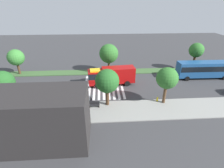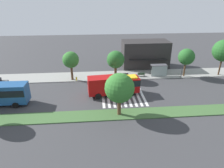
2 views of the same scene
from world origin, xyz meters
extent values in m
plane|color=#38383A|center=(0.00, 0.00, 0.00)|extent=(120.00, 120.00, 0.00)
cube|color=gray|center=(0.00, 8.61, 0.07)|extent=(60.00, 5.46, 0.14)
cube|color=#3D6033|center=(0.00, -7.38, 0.07)|extent=(60.00, 3.00, 0.14)
cube|color=silver|center=(-2.29, 0.00, 0.01)|extent=(0.45, 10.59, 0.01)
cube|color=silver|center=(-1.39, 0.00, 0.01)|extent=(0.45, 10.59, 0.01)
cube|color=silver|center=(-0.49, 0.00, 0.01)|extent=(0.45, 10.59, 0.01)
cube|color=silver|center=(0.41, 0.00, 0.01)|extent=(0.45, 10.59, 0.01)
cube|color=silver|center=(1.31, 0.00, 0.01)|extent=(0.45, 10.59, 0.01)
cube|color=silver|center=(2.21, 0.00, 0.01)|extent=(0.45, 10.59, 0.01)
cube|color=silver|center=(3.11, 0.00, 0.01)|extent=(0.45, 10.59, 0.01)
cube|color=silver|center=(4.01, 0.00, 0.01)|extent=(0.45, 10.59, 0.01)
cube|color=silver|center=(4.91, 0.00, 0.01)|extent=(0.45, 10.59, 0.01)
cube|color=#A50C0C|center=(2.88, -0.33, 1.87)|extent=(2.98, 2.70, 2.64)
cube|color=#A50C0C|center=(-1.69, -0.79, 2.07)|extent=(6.64, 3.07, 3.05)
cube|color=black|center=(3.29, -0.28, 2.39)|extent=(2.22, 2.65, 1.16)
cube|color=silver|center=(4.35, -0.18, 0.80)|extent=(0.48, 2.45, 0.50)
cube|color=yellow|center=(2.88, -0.33, 3.31)|extent=(2.09, 1.89, 0.24)
cylinder|color=black|center=(2.48, 0.86, 0.55)|extent=(1.12, 0.41, 1.10)
cylinder|color=black|center=(2.73, -1.57, 0.55)|extent=(1.12, 0.41, 1.10)
cylinder|color=black|center=(-3.41, 0.27, 0.55)|extent=(1.12, 0.41, 1.10)
cylinder|color=black|center=(-3.16, -2.16, 0.55)|extent=(1.12, 0.41, 1.10)
cylinder|color=black|center=(-0.53, 0.56, 0.55)|extent=(1.12, 0.41, 1.10)
cylinder|color=black|center=(-0.28, -1.87, 0.55)|extent=(1.12, 0.41, 1.10)
cube|color=navy|center=(-20.65, -2.65, 2.09)|extent=(11.85, 2.65, 3.19)
cube|color=black|center=(-20.65, -2.65, 2.48)|extent=(11.61, 2.70, 1.15)
cylinder|color=black|center=(-24.80, -3.89, 0.50)|extent=(1.00, 0.31, 1.00)
cylinder|color=black|center=(-16.52, -3.96, 0.50)|extent=(1.00, 0.31, 1.00)
cylinder|color=black|center=(-16.50, -1.41, 0.50)|extent=(1.00, 0.31, 1.00)
cube|color=#4C4C51|center=(10.57, 7.79, 2.54)|extent=(3.50, 1.40, 0.12)
cube|color=#8C9E99|center=(10.57, 7.13, 1.34)|extent=(3.50, 0.08, 2.40)
cylinder|color=#333338|center=(8.87, 8.44, 1.34)|extent=(0.08, 0.08, 2.40)
cylinder|color=#333338|center=(12.27, 8.44, 1.34)|extent=(0.08, 0.08, 2.40)
cube|color=#2D472D|center=(6.57, 7.52, 0.55)|extent=(1.60, 0.50, 0.08)
cube|color=#2D472D|center=(6.57, 7.30, 0.82)|extent=(1.60, 0.06, 0.45)
cube|color=black|center=(5.85, 7.52, 0.33)|extent=(0.08, 0.45, 0.37)
cube|color=black|center=(7.29, 7.52, 0.33)|extent=(0.08, 0.45, 0.37)
cube|color=black|center=(2.88, 7.52, 0.55)|extent=(1.60, 0.50, 0.08)
cube|color=black|center=(2.88, 7.30, 0.82)|extent=(1.60, 0.06, 0.45)
cube|color=black|center=(2.16, 7.52, 0.33)|extent=(0.08, 0.45, 0.37)
cube|color=black|center=(3.60, 7.52, 0.33)|extent=(0.08, 0.45, 0.37)
cylinder|color=#2D2D30|center=(15.41, 6.48, 2.83)|extent=(0.16, 0.16, 5.37)
sphere|color=white|center=(15.41, 6.48, 5.69)|extent=(0.36, 0.36, 0.36)
cube|color=#282626|center=(8.91, 14.15, 3.27)|extent=(11.24, 5.62, 6.55)
cube|color=black|center=(8.91, 10.95, 2.80)|extent=(8.99, 0.80, 0.16)
cylinder|color=#513823|center=(-8.49, 6.88, 1.75)|extent=(0.48, 0.48, 3.23)
sphere|color=#2D6B28|center=(-8.49, 6.88, 4.55)|extent=(3.39, 3.39, 3.39)
cylinder|color=#47301E|center=(0.80, 6.88, 1.59)|extent=(0.55, 0.55, 2.91)
sphere|color=#235B23|center=(0.80, 6.88, 4.35)|extent=(3.71, 3.71, 3.71)
cylinder|color=#513823|center=(16.17, 6.88, 1.73)|extent=(0.38, 0.38, 3.17)
sphere|color=#235B23|center=(16.17, 6.88, 4.55)|extent=(3.52, 3.52, 3.52)
cylinder|color=#47301E|center=(-20.66, -7.38, 1.98)|extent=(0.55, 0.55, 3.68)
sphere|color=#2D6B28|center=(-20.66, -7.38, 5.00)|extent=(3.37, 3.37, 3.37)
cylinder|color=#513823|center=(-0.12, -7.38, 1.58)|extent=(0.55, 0.55, 2.87)
sphere|color=#2D6B28|center=(-0.12, -7.38, 4.54)|extent=(4.35, 4.35, 4.35)
cylinder|color=#47301E|center=(20.60, -7.38, 1.46)|extent=(0.51, 0.51, 2.64)
sphere|color=#387F33|center=(20.60, -7.38, 4.04)|extent=(3.59, 3.59, 3.59)
cylinder|color=gold|center=(-7.58, 6.38, 0.49)|extent=(0.28, 0.28, 0.70)
camera|label=1|loc=(1.54, 29.91, 15.19)|focal=26.88mm
camera|label=2|loc=(-3.43, -32.91, 16.78)|focal=31.82mm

